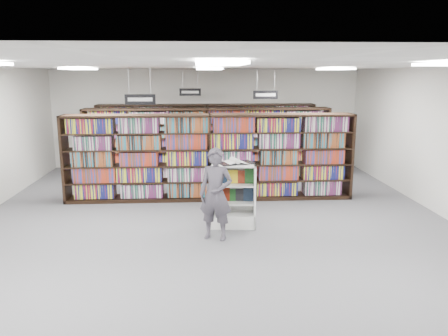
{
  "coord_description": "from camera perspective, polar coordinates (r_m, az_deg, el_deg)",
  "views": [
    {
      "loc": [
        -0.28,
        -8.47,
        3.02
      ],
      "look_at": [
        0.26,
        0.5,
        1.1
      ],
      "focal_mm": 35.0,
      "sensor_mm": 36.0,
      "label": 1
    }
  ],
  "objects": [
    {
      "name": "aisle_sign_left",
      "position": [
        9.56,
        -10.9,
        8.91
      ],
      "size": [
        0.65,
        0.02,
        0.8
      ],
      "color": "#B2B2B7",
      "rests_on": "ceiling"
    },
    {
      "name": "ceiling",
      "position": [
        8.48,
        -1.58,
        13.27
      ],
      "size": [
        10.0,
        12.0,
        0.1
      ],
      "primitive_type": "cube",
      "color": "silver",
      "rests_on": "wall_back"
    },
    {
      "name": "bookshelf_row_near",
      "position": [
        10.66,
        -1.87,
        1.4
      ],
      "size": [
        7.0,
        0.6,
        2.1
      ],
      "color": "black",
      "rests_on": "floor"
    },
    {
      "name": "wall_back",
      "position": [
        14.54,
        -2.34,
        6.45
      ],
      "size": [
        10.0,
        0.1,
        3.2
      ],
      "primitive_type": "cube",
      "color": "silver",
      "rests_on": "ground"
    },
    {
      "name": "shopper",
      "position": [
        8.07,
        -1.07,
        -3.45
      ],
      "size": [
        0.73,
        0.59,
        1.72
      ],
      "primitive_type": "imported",
      "rotation": [
        0.0,
        0.0,
        -0.32
      ],
      "color": "#443F48",
      "rests_on": "floor"
    },
    {
      "name": "wall_front",
      "position": [
        2.86,
        2.8,
        -17.71
      ],
      "size": [
        10.0,
        0.1,
        3.2
      ],
      "primitive_type": "cube",
      "color": "silver",
      "rests_on": "ground"
    },
    {
      "name": "floor",
      "position": [
        9.0,
        -1.47,
        -7.56
      ],
      "size": [
        12.0,
        12.0,
        0.0
      ],
      "primitive_type": "plane",
      "color": "#4E4E53",
      "rests_on": "ground"
    },
    {
      "name": "troffer_back_right",
      "position": [
        10.97,
        14.29,
        12.43
      ],
      "size": [
        0.6,
        1.2,
        0.04
      ],
      "primitive_type": "cube",
      "color": "white",
      "rests_on": "ceiling"
    },
    {
      "name": "bookshelf_row_mid",
      "position": [
        12.63,
        -2.13,
        3.08
      ],
      "size": [
        7.0,
        0.6,
        2.1
      ],
      "color": "black",
      "rests_on": "floor"
    },
    {
      "name": "open_book",
      "position": [
        8.71,
        1.54,
        0.8
      ],
      "size": [
        0.77,
        0.59,
        0.13
      ],
      "rotation": [
        0.0,
        0.0,
        0.31
      ],
      "color": "black",
      "rests_on": "endcap_display"
    },
    {
      "name": "bookshelf_row_far",
      "position": [
        14.31,
        -2.29,
        4.14
      ],
      "size": [
        7.0,
        0.6,
        2.1
      ],
      "color": "black",
      "rests_on": "floor"
    },
    {
      "name": "endcap_display",
      "position": [
        8.87,
        1.13,
        -4.77
      ],
      "size": [
        0.96,
        0.54,
        1.29
      ],
      "rotation": [
        0.0,
        0.0,
        -0.09
      ],
      "color": "silver",
      "rests_on": "floor"
    },
    {
      "name": "troffer_back_left",
      "position": [
        10.82,
        -18.43,
        12.2
      ],
      "size": [
        0.6,
        1.2,
        0.04
      ],
      "primitive_type": "cube",
      "color": "white",
      "rests_on": "ceiling"
    },
    {
      "name": "troffer_front_center",
      "position": [
        5.48,
        -0.51,
        13.52
      ],
      "size": [
        0.6,
        1.2,
        0.04
      ],
      "primitive_type": "cube",
      "color": "white",
      "rests_on": "ceiling"
    },
    {
      "name": "troffer_back_center",
      "position": [
        10.47,
        -1.96,
        12.82
      ],
      "size": [
        0.6,
        1.2,
        0.04
      ],
      "primitive_type": "cube",
      "color": "white",
      "rests_on": "ceiling"
    },
    {
      "name": "aisle_sign_center",
      "position": [
        13.48,
        -4.44,
        9.95
      ],
      "size": [
        0.65,
        0.02,
        0.8
      ],
      "color": "#B2B2B7",
      "rests_on": "ceiling"
    },
    {
      "name": "aisle_sign_right",
      "position": [
        11.62,
        5.45,
        9.6
      ],
      "size": [
        0.65,
        0.02,
        0.8
      ],
      "color": "#B2B2B7",
      "rests_on": "ceiling"
    }
  ]
}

